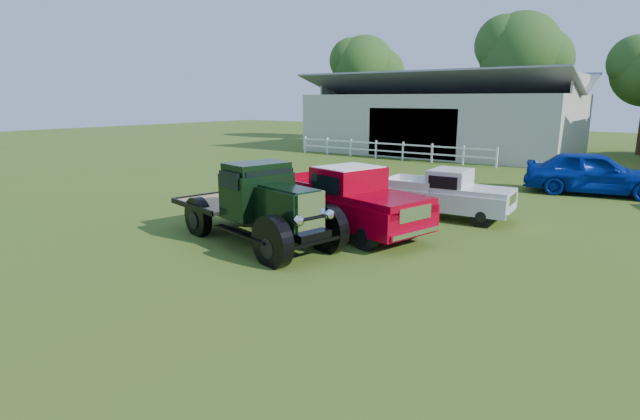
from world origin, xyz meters
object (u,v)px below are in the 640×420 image
Objects in this scene: white_pickup at (447,194)px; misc_car_blue at (594,173)px; vintage_flatbed at (255,202)px; red_pickup at (346,199)px.

misc_car_blue reaches higher than white_pickup.
white_pickup is (3.12, 5.93, -0.31)m from vintage_flatbed.
red_pickup reaches higher than white_pickup.
vintage_flatbed is 14.94m from misc_car_blue.
vintage_flatbed is 1.29× the size of white_pickup.
red_pickup is 3.93m from white_pickup.
misc_car_blue is at bearing 80.03° from red_pickup.
misc_car_blue is at bearing 77.03° from vintage_flatbed.
vintage_flatbed is 1.03× the size of red_pickup.
vintage_flatbed is at bearing -106.61° from red_pickup.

